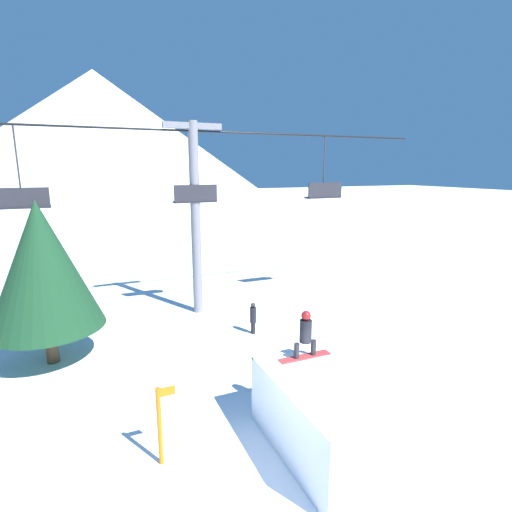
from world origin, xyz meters
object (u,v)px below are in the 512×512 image
snowboarder (306,335)px  pine_tree_near (42,266)px  distant_skier (253,317)px  snow_ramp (340,411)px  trail_marker (160,424)px

snowboarder → pine_tree_near: (-5.98, 5.91, 0.98)m
pine_tree_near → distant_skier: (6.91, -0.51, -2.58)m
pine_tree_near → distant_skier: bearing=-4.2°
snowboarder → snow_ramp: bearing=-77.7°
snowboarder → trail_marker: size_ratio=0.75×
snow_ramp → trail_marker: 3.95m
pine_tree_near → snowboarder: bearing=-44.7°
trail_marker → snow_ramp: bearing=-14.5°
snow_ramp → snowboarder: 1.85m
snowboarder → trail_marker: 3.81m
snow_ramp → trail_marker: bearing=165.5°
snowboarder → distant_skier: (0.93, 5.40, -1.60)m
snowboarder → pine_tree_near: pine_tree_near is taller
snowboarder → pine_tree_near: 8.46m
snow_ramp → snowboarder: (-0.25, 1.15, 1.43)m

